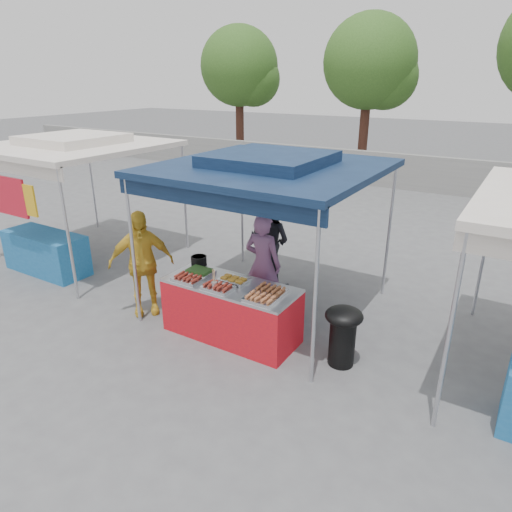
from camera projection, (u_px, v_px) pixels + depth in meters
The scene contains 22 objects.
ground_plane at pixel (235, 332), 6.95m from camera, with size 80.00×80.00×0.00m, color #58595B.
back_wall at pixel (416, 173), 15.46m from camera, with size 40.00×0.25×1.20m, color gray.
main_canopy at pixel (269, 167), 6.86m from camera, with size 3.20×3.20×2.57m.
neighbor_stall_left at pixel (62, 187), 9.02m from camera, with size 3.20×3.20×2.57m.
tree_0 at pixel (243, 70), 19.65m from camera, with size 3.42×3.34×5.74m.
tree_1 at pixel (373, 66), 16.84m from camera, with size 3.48×3.42×5.87m.
vendor_table at pixel (231, 310), 6.72m from camera, with size 2.00×0.80×0.85m.
food_tray_fl at pixel (188, 279), 6.65m from camera, with size 0.42×0.30×0.07m.
food_tray_fm at pixel (218, 287), 6.38m from camera, with size 0.42×0.30×0.07m.
food_tray_fr at pixel (261, 299), 6.04m from camera, with size 0.42×0.30×0.07m.
food_tray_bl at pixel (200, 272), 6.90m from camera, with size 0.42×0.30×0.07m.
food_tray_bm at pixel (234, 280), 6.62m from camera, with size 0.42×0.30×0.07m.
food_tray_br at pixel (271, 291), 6.28m from camera, with size 0.42×0.30×0.07m.
cooking_pot at pixel (199, 261), 7.21m from camera, with size 0.25×0.25×0.14m, color black.
skewer_cup at pixel (214, 286), 6.38m from camera, with size 0.09×0.09×0.11m, color #B8B9C0.
wok_burner at pixel (343, 331), 6.02m from camera, with size 0.50×0.50×0.85m.
crate_left at pixel (233, 303), 7.49m from camera, with size 0.55×0.39×0.33m, color #133FA0.
crate_right at pixel (275, 318), 7.08m from camera, with size 0.48×0.34×0.29m, color #133FA0.
crate_stacked at pixel (275, 301), 6.98m from camera, with size 0.46×0.32×0.27m, color #133FA0.
vendor_woman at pixel (263, 265), 7.27m from camera, with size 0.61×0.40×1.68m, color #875680.
helper_man at pixel (269, 242), 8.27m from camera, with size 0.82×0.64×1.68m, color black.
customer_person at pixel (141, 263), 7.25m from camera, with size 1.02×0.42×1.73m, color gold.
Camera 1 is at (3.43, -4.99, 3.62)m, focal length 32.00 mm.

